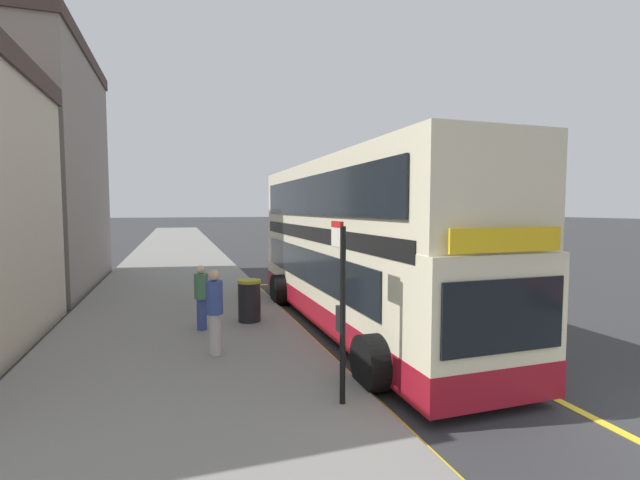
{
  "coord_description": "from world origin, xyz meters",
  "views": [
    {
      "loc": [
        -6.97,
        -3.32,
        3.17
      ],
      "look_at": [
        -2.85,
        9.33,
        2.22
      ],
      "focal_mm": 24.68,
      "sensor_mm": 36.0,
      "label": 1
    }
  ],
  "objects_px": {
    "parked_car_navy_behind": "(306,233)",
    "pedestrian_waiting_near_sign": "(201,295)",
    "bus_stop_sign": "(341,298)",
    "pedestrian_further_back": "(215,309)",
    "litter_bin": "(249,300)",
    "double_decker_bus": "(354,250)",
    "parked_car_navy_across": "(355,243)"
  },
  "relations": [
    {
      "from": "pedestrian_waiting_near_sign",
      "to": "parked_car_navy_across",
      "type": "bearing_deg",
      "value": 56.14
    },
    {
      "from": "bus_stop_sign",
      "to": "parked_car_navy_behind",
      "type": "height_order",
      "value": "bus_stop_sign"
    },
    {
      "from": "parked_car_navy_behind",
      "to": "litter_bin",
      "type": "distance_m",
      "value": 30.16
    },
    {
      "from": "double_decker_bus",
      "to": "pedestrian_waiting_near_sign",
      "type": "relative_size",
      "value": 7.04
    },
    {
      "from": "double_decker_bus",
      "to": "litter_bin",
      "type": "distance_m",
      "value": 3.13
    },
    {
      "from": "parked_car_navy_behind",
      "to": "litter_bin",
      "type": "bearing_deg",
      "value": 71.86
    },
    {
      "from": "parked_car_navy_behind",
      "to": "pedestrian_waiting_near_sign",
      "type": "relative_size",
      "value": 2.58
    },
    {
      "from": "double_decker_bus",
      "to": "bus_stop_sign",
      "type": "bearing_deg",
      "value": -114.83
    },
    {
      "from": "pedestrian_waiting_near_sign",
      "to": "pedestrian_further_back",
      "type": "relative_size",
      "value": 0.91
    },
    {
      "from": "pedestrian_further_back",
      "to": "parked_car_navy_behind",
      "type": "bearing_deg",
      "value": 70.54
    },
    {
      "from": "parked_car_navy_behind",
      "to": "parked_car_navy_across",
      "type": "height_order",
      "value": "same"
    },
    {
      "from": "pedestrian_further_back",
      "to": "litter_bin",
      "type": "bearing_deg",
      "value": 66.33
    },
    {
      "from": "bus_stop_sign",
      "to": "pedestrian_waiting_near_sign",
      "type": "bearing_deg",
      "value": 110.7
    },
    {
      "from": "double_decker_bus",
      "to": "pedestrian_further_back",
      "type": "bearing_deg",
      "value": -155.54
    },
    {
      "from": "double_decker_bus",
      "to": "parked_car_navy_across",
      "type": "xyz_separation_m",
      "value": [
        7.02,
        16.7,
        -1.27
      ]
    },
    {
      "from": "parked_car_navy_across",
      "to": "pedestrian_waiting_near_sign",
      "type": "relative_size",
      "value": 2.58
    },
    {
      "from": "pedestrian_waiting_near_sign",
      "to": "pedestrian_further_back",
      "type": "bearing_deg",
      "value": -85.58
    },
    {
      "from": "bus_stop_sign",
      "to": "pedestrian_further_back",
      "type": "xyz_separation_m",
      "value": [
        -1.7,
        2.85,
        -0.68
      ]
    },
    {
      "from": "pedestrian_further_back",
      "to": "double_decker_bus",
      "type": "bearing_deg",
      "value": 24.46
    },
    {
      "from": "bus_stop_sign",
      "to": "pedestrian_waiting_near_sign",
      "type": "height_order",
      "value": "bus_stop_sign"
    },
    {
      "from": "double_decker_bus",
      "to": "pedestrian_further_back",
      "type": "relative_size",
      "value": 6.43
    },
    {
      "from": "double_decker_bus",
      "to": "parked_car_navy_across",
      "type": "height_order",
      "value": "double_decker_bus"
    },
    {
      "from": "bus_stop_sign",
      "to": "parked_car_navy_behind",
      "type": "xyz_separation_m",
      "value": [
        9.27,
        33.88,
        -0.99
      ]
    },
    {
      "from": "pedestrian_waiting_near_sign",
      "to": "double_decker_bus",
      "type": "bearing_deg",
      "value": -4.56
    },
    {
      "from": "bus_stop_sign",
      "to": "pedestrian_waiting_near_sign",
      "type": "distance_m",
      "value": 5.3
    },
    {
      "from": "pedestrian_further_back",
      "to": "litter_bin",
      "type": "relative_size",
      "value": 1.58
    },
    {
      "from": "bus_stop_sign",
      "to": "parked_car_navy_across",
      "type": "distance_m",
      "value": 23.19
    },
    {
      "from": "double_decker_bus",
      "to": "bus_stop_sign",
      "type": "distance_m",
      "value": 5.07
    },
    {
      "from": "pedestrian_further_back",
      "to": "litter_bin",
      "type": "xyz_separation_m",
      "value": [
        1.11,
        2.52,
        -0.41
      ]
    },
    {
      "from": "parked_car_navy_across",
      "to": "pedestrian_waiting_near_sign",
      "type": "xyz_separation_m",
      "value": [
        -10.99,
        -16.39,
        0.22
      ]
    },
    {
      "from": "bus_stop_sign",
      "to": "parked_car_navy_behind",
      "type": "distance_m",
      "value": 35.14
    },
    {
      "from": "parked_car_navy_behind",
      "to": "pedestrian_further_back",
      "type": "bearing_deg",
      "value": 71.47
    }
  ]
}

